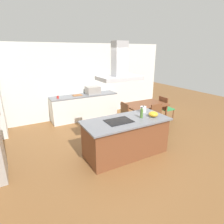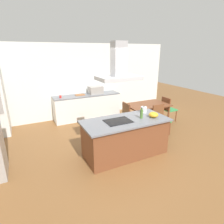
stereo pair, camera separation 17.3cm
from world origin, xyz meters
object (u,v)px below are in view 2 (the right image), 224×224
(coffee_mug_red, at_px, (60,97))
(range_hood, at_px, (119,68))
(cooktop, at_px, (118,121))
(tea_kettle, at_px, (144,110))
(cutting_board, at_px, (80,95))
(dining_table, at_px, (147,107))
(olive_oil_bottle, at_px, (142,114))
(chair_facing_island, at_px, (160,117))
(countertop_microwave, at_px, (96,90))
(mixing_bowl, at_px, (153,115))
(chair_at_right_end, at_px, (168,108))
(chair_at_left_end, at_px, (123,115))

(coffee_mug_red, distance_m, range_hood, 3.14)
(cooktop, bearing_deg, coffee_mug_red, 104.32)
(tea_kettle, distance_m, cutting_board, 2.82)
(tea_kettle, distance_m, dining_table, 1.37)
(cooktop, xyz_separation_m, dining_table, (1.78, 1.26, -0.24))
(tea_kettle, bearing_deg, cutting_board, 108.58)
(olive_oil_bottle, distance_m, dining_table, 1.81)
(cutting_board, distance_m, chair_facing_island, 2.96)
(cutting_board, bearing_deg, chair_facing_island, -52.70)
(cooktop, bearing_deg, dining_table, 35.30)
(countertop_microwave, xyz_separation_m, chair_facing_island, (1.18, -2.28, -0.53))
(tea_kettle, bearing_deg, cooktop, -164.10)
(coffee_mug_red, xyz_separation_m, range_hood, (0.72, -2.82, 1.16))
(mixing_bowl, distance_m, chair_facing_island, 1.23)
(chair_facing_island, distance_m, range_hood, 2.46)
(countertop_microwave, distance_m, cutting_board, 0.61)
(cooktop, distance_m, dining_table, 2.20)
(olive_oil_bottle, relative_size, cutting_board, 0.79)
(coffee_mug_red, bearing_deg, cooktop, -75.68)
(cooktop, height_order, chair_at_right_end, cooktop)
(dining_table, bearing_deg, chair_facing_island, -90.00)
(tea_kettle, bearing_deg, chair_at_right_end, 29.23)
(cooktop, relative_size, mixing_bowl, 2.55)
(olive_oil_bottle, height_order, mixing_bowl, olive_oil_bottle)
(range_hood, bearing_deg, cooktop, 180.00)
(mixing_bowl, height_order, cutting_board, mixing_bowl)
(cutting_board, xyz_separation_m, chair_facing_island, (1.78, -2.33, -0.40))
(olive_oil_bottle, relative_size, coffee_mug_red, 2.97)
(mixing_bowl, height_order, chair_facing_island, mixing_bowl)
(cooktop, relative_size, chair_facing_island, 0.67)
(coffee_mug_red, bearing_deg, tea_kettle, -57.71)
(dining_table, xyz_separation_m, range_hood, (-1.78, -1.26, 1.43))
(tea_kettle, height_order, coffee_mug_red, tea_kettle)
(range_hood, bearing_deg, countertop_microwave, 78.27)
(coffee_mug_red, distance_m, chair_at_left_end, 2.27)
(mixing_bowl, bearing_deg, chair_at_left_end, 91.44)
(dining_table, height_order, chair_at_left_end, chair_at_left_end)
(olive_oil_bottle, bearing_deg, range_hood, 173.70)
(tea_kettle, relative_size, countertop_microwave, 0.42)
(countertop_microwave, relative_size, chair_at_right_end, 0.56)
(cooktop, distance_m, coffee_mug_red, 2.91)
(coffee_mug_red, relative_size, chair_at_left_end, 0.10)
(cooktop, bearing_deg, countertop_microwave, 78.27)
(tea_kettle, relative_size, mixing_bowl, 0.90)
(cutting_board, height_order, chair_at_right_end, cutting_board)
(coffee_mug_red, bearing_deg, cutting_board, 8.38)
(countertop_microwave, distance_m, dining_table, 2.04)
(cutting_board, relative_size, range_hood, 0.38)
(chair_at_left_end, bearing_deg, mixing_bowl, -88.56)
(coffee_mug_red, bearing_deg, chair_at_left_end, -44.56)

